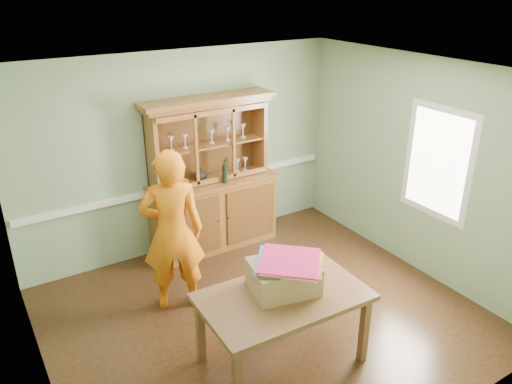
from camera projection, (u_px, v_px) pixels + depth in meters
floor at (264, 316)px, 5.62m from camera, size 4.50×4.50×0.00m
ceiling at (266, 74)px, 4.54m from camera, size 4.50×4.50×0.00m
wall_back at (183, 153)px, 6.63m from camera, size 4.50×0.00×4.50m
wall_left at (28, 272)px, 3.99m from camera, size 0.00×4.00×4.00m
wall_right at (417, 167)px, 6.17m from camera, size 0.00×4.00×4.00m
wall_front at (418, 311)px, 3.52m from camera, size 4.50×0.00×4.50m
chair_rail at (186, 185)px, 6.79m from camera, size 4.41×0.05×0.08m
framed_map at (21, 234)px, 4.15m from camera, size 0.03×0.60×0.46m
window_panel at (437, 163)px, 5.87m from camera, size 0.03×0.96×1.36m
china_hutch at (213, 196)px, 6.83m from camera, size 1.80×0.59×2.11m
dining_table at (283, 303)px, 4.71m from camera, size 1.59×0.99×0.78m
cardboard_box at (283, 277)px, 4.69m from camera, size 0.69×0.60×0.28m
kite_stack at (289, 262)px, 4.61m from camera, size 0.76×0.76×0.05m
person at (172, 232)px, 5.45m from camera, size 0.81×0.67×1.90m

